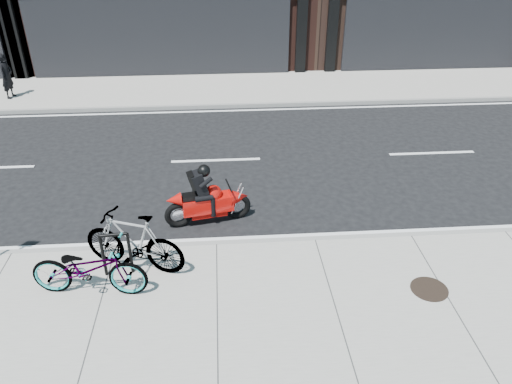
{
  "coord_description": "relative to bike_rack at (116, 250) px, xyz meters",
  "views": [
    {
      "loc": [
        0.19,
        -10.12,
        6.09
      ],
      "look_at": [
        0.84,
        -1.3,
        0.9
      ],
      "focal_mm": 35.0,
      "sensor_mm": 36.0,
      "label": 1
    }
  ],
  "objects": [
    {
      "name": "bike_rack",
      "position": [
        0.0,
        0.0,
        0.0
      ],
      "size": [
        0.53,
        0.1,
        0.89
      ],
      "rotation": [
        0.0,
        0.0,
        0.09
      ],
      "color": "black",
      "rests_on": "sidewalk_near"
    },
    {
      "name": "bicycle_front",
      "position": [
        -0.38,
        -0.48,
        0.01
      ],
      "size": [
        2.08,
        0.93,
        1.06
      ],
      "primitive_type": "imported",
      "rotation": [
        0.0,
        0.0,
        1.45
      ],
      "color": "gray",
      "rests_on": "sidewalk_near"
    },
    {
      "name": "sidewalk_near",
      "position": [
        1.79,
        -2.24,
        -0.59
      ],
      "size": [
        60.0,
        6.0,
        0.13
      ],
      "primitive_type": "cube",
      "color": "gray",
      "rests_on": "ground"
    },
    {
      "name": "motorcycle",
      "position": [
        1.7,
        1.8,
        -0.08
      ],
      "size": [
        1.88,
        0.65,
        1.41
      ],
      "rotation": [
        0.0,
        0.0,
        0.2
      ],
      "color": "black",
      "rests_on": "ground"
    },
    {
      "name": "pedestrian",
      "position": [
        -5.3,
        9.94,
        0.24
      ],
      "size": [
        0.46,
        0.61,
        1.53
      ],
      "primitive_type": "imported",
      "rotation": [
        0.0,
        0.0,
        1.39
      ],
      "color": "black",
      "rests_on": "sidewalk_far"
    },
    {
      "name": "sidewalk_far",
      "position": [
        1.79,
        10.51,
        -0.59
      ],
      "size": [
        60.0,
        3.5,
        0.13
      ],
      "primitive_type": "cube",
      "color": "gray",
      "rests_on": "ground"
    },
    {
      "name": "bicycle_rear",
      "position": [
        0.3,
        0.16,
        0.07
      ],
      "size": [
        2.05,
        1.21,
        1.19
      ],
      "primitive_type": "imported",
      "rotation": [
        0.0,
        0.0,
        4.36
      ],
      "color": "gray",
      "rests_on": "sidewalk_near"
    },
    {
      "name": "manhole_cover",
      "position": [
        5.54,
        -0.86,
        -0.52
      ],
      "size": [
        0.77,
        0.77,
        0.02
      ],
      "primitive_type": "cylinder",
      "rotation": [
        0.0,
        0.0,
        0.19
      ],
      "color": "black",
      "rests_on": "sidewalk_near"
    },
    {
      "name": "ground",
      "position": [
        1.79,
        2.76,
        -0.65
      ],
      "size": [
        120.0,
        120.0,
        0.0
      ],
      "primitive_type": "plane",
      "color": "black",
      "rests_on": "ground"
    }
  ]
}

